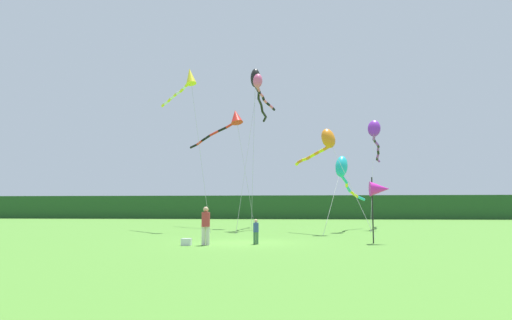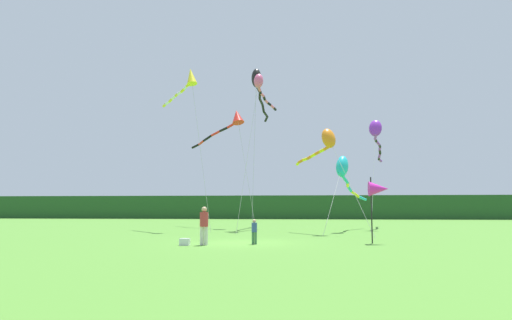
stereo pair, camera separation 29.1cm
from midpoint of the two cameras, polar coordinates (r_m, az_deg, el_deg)
The scene contains 13 objects.
ground_plane at distance 21.35m, azimuth -1.96°, elevation -10.48°, with size 120.00×120.00×0.00m, color #4C842D.
distant_treeline at distance 66.17m, azimuth 3.11°, elevation -6.01°, with size 108.00×2.17×3.41m, color #234C23.
person_adult at distance 20.10m, azimuth -6.82°, elevation -8.03°, with size 0.37×0.37×1.68m.
person_child at distance 20.50m, azimuth -0.43°, elevation -8.91°, with size 0.25×0.25×1.12m.
cooler_box at distance 20.14m, azimuth -9.25°, elevation -10.23°, with size 0.42×0.32×0.30m, color silver.
banner_flag_pole at distance 21.72m, azimuth 15.04°, elevation -3.62°, with size 0.90×0.70×3.07m.
kite_purple at distance 36.89m, azimuth 14.64°, elevation 3.21°, with size 2.77×11.25×8.55m.
kite_red at distance 37.98m, azimuth -3.40°, elevation 5.05°, with size 6.82×6.85×9.91m.
kite_rainbow at distance 34.82m, azimuth 0.18°, elevation 9.44°, with size 2.10×8.67×11.84m.
kite_yellow at distance 34.29m, azimuth -8.97°, elevation 9.96°, with size 5.22×5.38×12.00m.
kite_cyan at distance 31.75m, azimuth 10.76°, elevation -1.33°, with size 3.95×10.21×5.40m.
kite_orange at distance 29.24m, azimuth 8.58°, elevation 2.39°, with size 4.39×6.49×6.82m.
kite_black at distance 36.38m, azimuth -0.14°, elevation 9.57°, with size 0.93×10.08×12.64m.
Camera 1 is at (2.60, -21.12, 1.64)m, focal length 31.50 mm.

